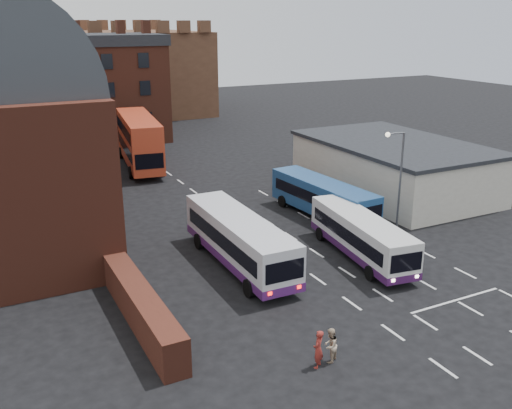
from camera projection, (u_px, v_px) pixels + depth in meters
name	position (u px, v px, depth m)	size (l,w,h in m)	color
ground	(343.00, 297.00, 29.98)	(180.00, 180.00, 0.00)	black
forecourt_wall	(142.00, 308.00, 26.97)	(1.20, 10.00, 1.80)	#602B1E
cream_building	(393.00, 166.00, 47.65)	(10.40, 16.40, 4.25)	beige
brick_terrace	(64.00, 96.00, 64.53)	(22.00, 10.00, 11.00)	brown
castle_keep	(123.00, 73.00, 86.47)	(22.00, 22.00, 12.00)	brown
bus_white_outbound	(239.00, 238.00, 33.27)	(2.89, 10.98, 2.98)	silver
bus_white_inbound	(361.00, 234.00, 34.47)	(3.42, 9.73, 2.60)	silver
bus_blue	(323.00, 196.00, 41.39)	(3.09, 10.17, 2.74)	navy
bus_red_double	(139.00, 141.00, 55.12)	(4.61, 12.72, 4.98)	#CA4124
street_lamp	(398.00, 174.00, 37.30)	(1.43, 0.38, 7.07)	#4E5055
pedestrian_red	(318.00, 349.00, 23.74)	(0.62, 0.41, 1.70)	maroon
pedestrian_beige	(330.00, 345.00, 24.13)	(0.76, 0.59, 1.56)	tan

